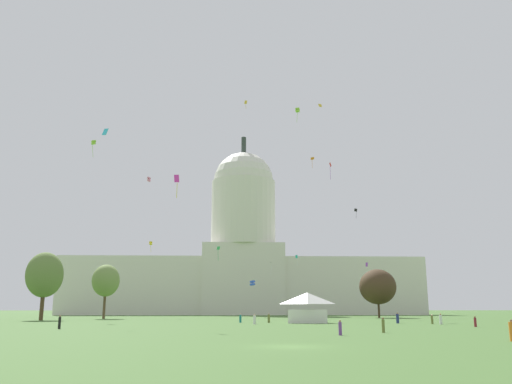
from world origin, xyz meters
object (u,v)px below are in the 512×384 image
(person_purple_back_center, at_px, (340,328))
(kite_yellow_mid, at_px, (151,243))
(person_orange_aisle_center, at_px, (512,331))
(event_tent, at_px, (307,308))
(person_olive_mid_center, at_px, (432,319))
(person_white_back_left, at_px, (255,320))
(kite_violet_low, at_px, (367,264))
(kite_pink_high, at_px, (149,179))
(tree_east_mid, at_px, (378,287))
(person_navy_near_tree_east, at_px, (398,318))
(kite_lime_high, at_px, (94,143))
(kite_magenta_mid, at_px, (177,181))
(kite_green_low, at_px, (218,250))
(kite_gold_high_b, at_px, (320,105))
(person_white_mid_left, at_px, (441,319))
(tree_west_mid, at_px, (106,281))
(kite_blue_low, at_px, (252,283))
(kite_lime_high_b, at_px, (298,110))
(kite_black_mid, at_px, (356,211))
(capitol_building, at_px, (243,261))
(person_teal_lawn_far_right, at_px, (240,318))
(kite_red_high, at_px, (330,167))
(person_olive_front_left, at_px, (269,318))
(person_maroon_deep_crowd, at_px, (475,322))
(person_black_mid_right, at_px, (60,322))
(kite_orange_high, at_px, (312,159))
(person_olive_edge_west, at_px, (383,326))
(kite_cyan_mid, at_px, (105,132))
(kite_white_low, at_px, (272,264))
(kite_turquoise_low, at_px, (297,258))
(tree_west_near, at_px, (45,275))
(kite_gold_high, at_px, (246,103))

(person_purple_back_center, bearing_deg, kite_yellow_mid, -110.38)
(person_purple_back_center, bearing_deg, person_orange_aisle_center, 100.48)
(event_tent, relative_size, person_olive_mid_center, 4.91)
(person_orange_aisle_center, bearing_deg, person_white_back_left, -110.36)
(kite_violet_low, bearing_deg, kite_pink_high, -179.54)
(person_white_back_left, distance_m, kite_pink_high, 84.05)
(tree_east_mid, bearing_deg, person_navy_near_tree_east, -101.70)
(kite_lime_high, relative_size, kite_magenta_mid, 1.27)
(kite_green_low, bearing_deg, kite_gold_high_b, 95.04)
(kite_magenta_mid, bearing_deg, person_white_mid_left, 53.19)
(tree_west_mid, distance_m, kite_blue_low, 37.95)
(kite_lime_high_b, distance_m, kite_gold_high_b, 6.29)
(kite_black_mid, distance_m, kite_violet_low, 24.52)
(capitol_building, distance_m, person_navy_near_tree_east, 104.11)
(person_teal_lawn_far_right, relative_size, kite_blue_low, 1.07)
(kite_pink_high, distance_m, kite_magenta_mid, 88.17)
(kite_red_high, bearing_deg, person_olive_front_left, 15.02)
(tree_east_mid, xyz_separation_m, person_maroon_deep_crowd, (-3.59, -62.09, -7.18))
(person_black_mid_right, height_order, person_navy_near_tree_east, person_navy_near_tree_east)
(event_tent, relative_size, kite_violet_low, 6.01)
(kite_lime_high, distance_m, kite_orange_high, 61.47)
(person_olive_front_left, bearing_deg, kite_green_low, 107.63)
(person_olive_front_left, bearing_deg, person_teal_lawn_far_right, 165.01)
(person_white_mid_left, bearing_deg, person_olive_mid_center, -127.79)
(kite_green_low, height_order, kite_pink_high, kite_pink_high)
(capitol_building, relative_size, tree_west_mid, 10.03)
(person_black_mid_right, relative_size, kite_orange_high, 0.52)
(person_olive_edge_west, distance_m, person_olive_front_left, 38.22)
(person_black_mid_right, relative_size, person_purple_back_center, 1.15)
(person_olive_front_left, relative_size, kite_orange_high, 0.50)
(kite_lime_high_b, bearing_deg, person_maroon_deep_crowd, -147.19)
(kite_red_high, xyz_separation_m, kite_cyan_mid, (-47.10, -35.04, -3.68))
(event_tent, relative_size, kite_white_low, 2.00)
(kite_yellow_mid, xyz_separation_m, kite_cyan_mid, (-1.18, -49.09, 14.12))
(kite_magenta_mid, bearing_deg, person_white_back_left, 89.89)
(kite_black_mid, bearing_deg, capitol_building, 19.82)
(person_navy_near_tree_east, xyz_separation_m, kite_violet_low, (11.18, 62.56, 14.15))
(kite_yellow_mid, height_order, kite_turquoise_low, kite_yellow_mid)
(person_olive_front_left, height_order, kite_violet_low, kite_violet_low)
(person_purple_back_center, height_order, person_white_mid_left, person_white_mid_left)
(kite_orange_high, bearing_deg, person_white_mid_left, 149.02)
(person_navy_near_tree_east, height_order, kite_orange_high, kite_orange_high)
(kite_white_low, bearing_deg, tree_west_near, 137.46)
(kite_gold_high, relative_size, kite_yellow_mid, 0.83)
(kite_pink_high, xyz_separation_m, kite_gold_high_b, (49.23, -22.51, 15.76))
(person_orange_aisle_center, bearing_deg, person_olive_front_left, -116.18)
(kite_gold_high, height_order, kite_orange_high, kite_gold_high)
(person_teal_lawn_far_right, bearing_deg, person_navy_near_tree_east, 66.38)
(person_orange_aisle_center, distance_m, person_navy_near_tree_east, 47.63)
(kite_lime_high_b, bearing_deg, person_olive_edge_west, -163.25)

